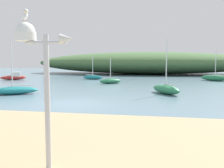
% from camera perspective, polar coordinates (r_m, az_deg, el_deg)
% --- Properties ---
extents(ground_plane, '(120.00, 120.00, 0.00)m').
position_cam_1_polar(ground_plane, '(15.13, -8.98, -4.40)').
color(ground_plane, slate).
extents(distant_hill, '(42.79, 14.46, 4.12)m').
position_cam_1_polar(distant_hill, '(47.95, 7.84, 4.80)').
color(distant_hill, '#476B3D').
rests_on(distant_hill, ground).
extents(mast_structure, '(1.29, 0.46, 3.18)m').
position_cam_1_polar(mast_structure, '(5.59, -17.35, 7.14)').
color(mast_structure, silver).
rests_on(mast_structure, beach_sand).
extents(seagull_on_radar, '(0.29, 0.33, 0.26)m').
position_cam_1_polar(seagull_on_radar, '(5.74, -19.32, 14.67)').
color(seagull_on_radar, orange).
rests_on(seagull_on_radar, mast_structure).
extents(sailboat_far_left, '(3.75, 2.89, 4.12)m').
position_cam_1_polar(sailboat_far_left, '(20.23, -21.77, -1.36)').
color(sailboat_far_left, teal).
rests_on(sailboat_far_left, ground).
extents(sailboat_far_right, '(2.61, 2.11, 2.85)m').
position_cam_1_polar(sailboat_far_right, '(27.59, -0.35, 0.71)').
color(sailboat_far_right, '#287A4C').
rests_on(sailboat_far_right, ground).
extents(motorboat_inner_mooring, '(3.23, 2.36, 1.03)m').
position_cam_1_polar(motorboat_inner_mooring, '(35.16, -21.53, 1.52)').
color(motorboat_inner_mooring, '#B72D28').
rests_on(motorboat_inner_mooring, ground).
extents(sailboat_mid_channel, '(2.58, 3.41, 4.16)m').
position_cam_1_polar(sailboat_mid_channel, '(19.59, 12.22, -1.15)').
color(sailboat_mid_channel, '#287A4C').
rests_on(sailboat_mid_channel, ground).
extents(sailboat_east_reach, '(2.79, 1.01, 3.21)m').
position_cam_1_polar(sailboat_east_reach, '(33.57, -4.42, 1.58)').
color(sailboat_east_reach, teal).
rests_on(sailboat_east_reach, ground).
extents(sailboat_centre_water, '(3.55, 2.89, 3.78)m').
position_cam_1_polar(sailboat_centre_water, '(33.53, 22.51, 1.31)').
color(sailboat_centre_water, '#287A4C').
rests_on(sailboat_centre_water, ground).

